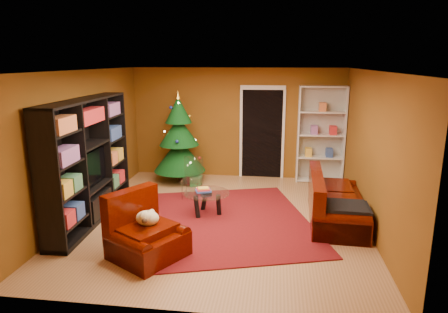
# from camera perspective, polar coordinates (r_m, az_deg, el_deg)

# --- Properties ---
(floor) EXTENTS (5.00, 5.50, 0.05)m
(floor) POSITION_cam_1_polar(r_m,az_deg,el_deg) (7.25, -0.42, -9.03)
(floor) COLOR #A17045
(floor) RESTS_ON ground
(ceiling) EXTENTS (5.00, 5.50, 0.05)m
(ceiling) POSITION_cam_1_polar(r_m,az_deg,el_deg) (6.70, -0.46, 12.40)
(ceiling) COLOR silver
(ceiling) RESTS_ON wall_back
(wall_back) EXTENTS (5.00, 0.05, 2.60)m
(wall_back) POSITION_cam_1_polar(r_m,az_deg,el_deg) (9.56, 1.89, 4.78)
(wall_back) COLOR brown
(wall_back) RESTS_ON ground
(wall_left) EXTENTS (0.05, 5.50, 2.60)m
(wall_left) POSITION_cam_1_polar(r_m,az_deg,el_deg) (7.62, -19.60, 1.72)
(wall_left) COLOR brown
(wall_left) RESTS_ON ground
(wall_right) EXTENTS (0.05, 5.50, 2.60)m
(wall_right) POSITION_cam_1_polar(r_m,az_deg,el_deg) (6.97, 20.57, 0.58)
(wall_right) COLOR brown
(wall_right) RESTS_ON ground
(doorway) EXTENTS (1.06, 0.60, 2.16)m
(doorway) POSITION_cam_1_polar(r_m,az_deg,el_deg) (9.52, 5.45, 3.16)
(doorway) COLOR black
(doorway) RESTS_ON floor
(rug) EXTENTS (3.67, 3.99, 0.02)m
(rug) POSITION_cam_1_polar(r_m,az_deg,el_deg) (7.13, 0.27, -9.13)
(rug) COLOR maroon
(rug) RESTS_ON floor
(media_unit) EXTENTS (0.53, 2.80, 2.14)m
(media_unit) POSITION_cam_1_polar(r_m,az_deg,el_deg) (7.29, -18.81, -0.60)
(media_unit) COLOR black
(media_unit) RESTS_ON floor
(christmas_tree) EXTENTS (1.58, 1.58, 2.12)m
(christmas_tree) POSITION_cam_1_polar(r_m,az_deg,el_deg) (9.21, -6.44, 2.65)
(christmas_tree) COLOR #083610
(christmas_tree) RESTS_ON floor
(gift_box_green) EXTENTS (0.24, 0.24, 0.23)m
(gift_box_green) POSITION_cam_1_polar(r_m,az_deg,el_deg) (9.01, -4.02, -3.54)
(gift_box_green) COLOR #246331
(gift_box_green) RESTS_ON floor
(gift_box_red) EXTENTS (0.28, 0.28, 0.22)m
(gift_box_red) POSITION_cam_1_polar(r_m,az_deg,el_deg) (9.19, -4.48, -3.23)
(gift_box_red) COLOR maroon
(gift_box_red) RESTS_ON floor
(white_bookshelf) EXTENTS (1.05, 0.38, 2.27)m
(white_bookshelf) POSITION_cam_1_polar(r_m,az_deg,el_deg) (9.40, 13.67, 3.03)
(white_bookshelf) COLOR white
(white_bookshelf) RESTS_ON floor
(armchair) EXTENTS (1.35, 1.35, 0.77)m
(armchair) POSITION_cam_1_polar(r_m,az_deg,el_deg) (5.87, -10.86, -10.59)
(armchair) COLOR #3A0800
(armchair) RESTS_ON rug
(dog) EXTENTS (0.47, 0.50, 0.25)m
(dog) POSITION_cam_1_polar(r_m,az_deg,el_deg) (5.86, -10.88, -8.63)
(dog) COLOR beige
(dog) RESTS_ON armchair
(sofa) EXTENTS (0.98, 2.02, 0.85)m
(sofa) POSITION_cam_1_polar(r_m,az_deg,el_deg) (7.27, 15.81, -5.69)
(sofa) COLOR #3A0800
(sofa) RESTS_ON rug
(coffee_table) EXTENTS (1.08, 1.08, 0.53)m
(coffee_table) POSITION_cam_1_polar(r_m,az_deg,el_deg) (7.35, -2.49, -6.68)
(coffee_table) COLOR gray
(coffee_table) RESTS_ON rug
(acrylic_chair) EXTENTS (0.42, 0.45, 0.77)m
(acrylic_chair) POSITION_cam_1_polar(r_m,az_deg,el_deg) (8.16, -4.63, -3.43)
(acrylic_chair) COLOR #66605B
(acrylic_chair) RESTS_ON rug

